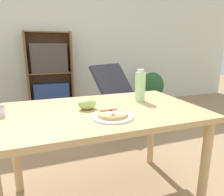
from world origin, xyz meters
The scene contains 9 objects.
wall_back centered at (0.00, 2.62, 1.30)m, with size 8.00×0.05×2.60m.
dining_table centered at (0.13, 0.05, 0.63)m, with size 1.32×0.80×0.72m.
pizza_on_plate centered at (0.15, -0.12, 0.74)m, with size 0.25×0.25×0.04m.
grape_bunch centered at (0.04, 0.08, 0.76)m, with size 0.12×0.10×0.08m.
drink_bottle centered at (0.47, 0.16, 0.84)m, with size 0.08×0.08×0.24m.
salt_shaker centered at (-0.47, 0.11, 0.76)m, with size 0.04×0.04×0.07m.
lounge_chair_far centered at (0.86, 1.41, 0.29)m, with size 0.88×0.97×0.88m.
bookshelf centered at (-0.07, 2.46, 0.64)m, with size 0.76×0.27×1.39m.
potted_plant_floor centered at (1.76, 2.11, 0.37)m, with size 0.45×0.39×0.67m.
Camera 1 is at (-0.23, -1.17, 1.12)m, focal length 32.00 mm.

